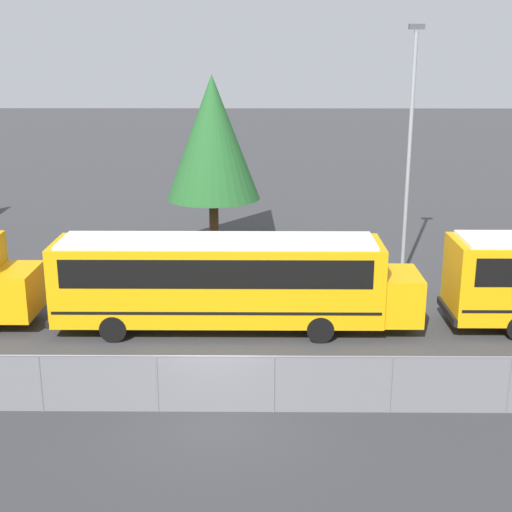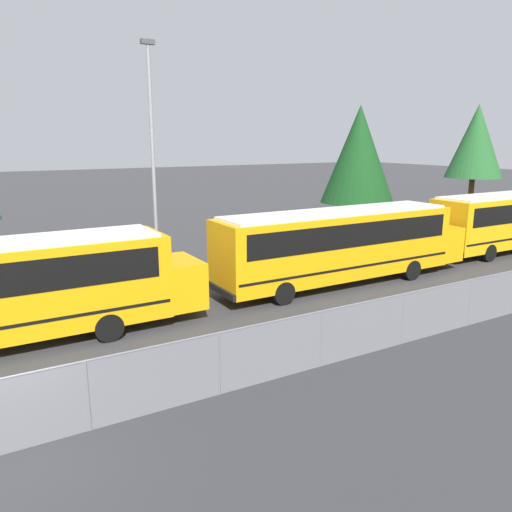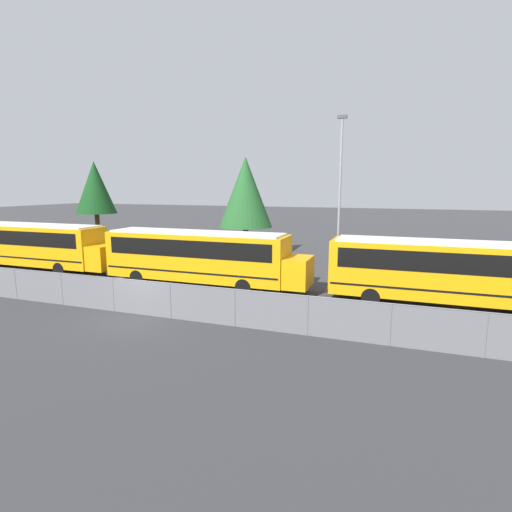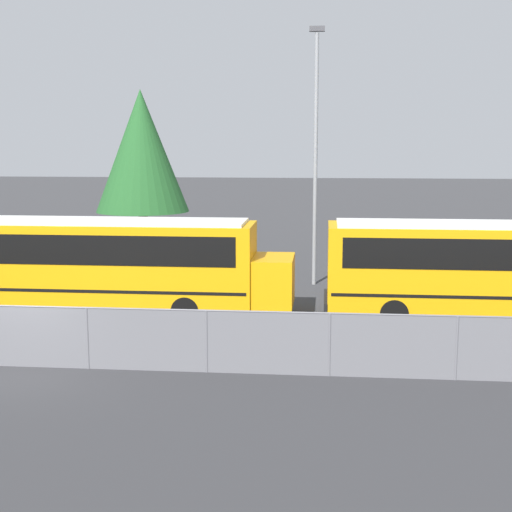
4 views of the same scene
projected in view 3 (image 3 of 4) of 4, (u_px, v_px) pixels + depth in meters
ground_plane at (142, 315)px, 18.31m from camera, size 200.00×200.00×0.00m
road_strip at (29, 370)px, 12.74m from camera, size 111.13×12.00×0.01m
fence at (141, 297)px, 18.16m from camera, size 77.20×0.07×1.64m
school_bus_1 at (35, 243)px, 28.03m from camera, size 12.44×2.45×3.23m
school_bus_2 at (200, 254)px, 23.37m from camera, size 12.44×2.45×3.23m
school_bus_3 at (453, 269)px, 19.14m from camera, size 12.44×2.45×3.23m
light_pole at (340, 191)px, 25.80m from camera, size 0.60×0.24×10.24m
tree_0 at (95, 188)px, 38.58m from camera, size 3.85×3.85×8.24m
tree_1 at (246, 192)px, 32.56m from camera, size 4.39×4.39×8.22m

